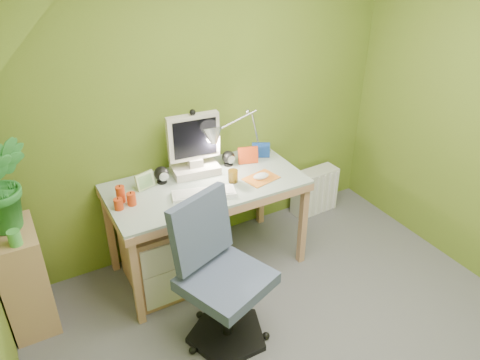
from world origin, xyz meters
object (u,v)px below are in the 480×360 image
potted_plant (2,184)px  task_chair (226,279)px  desk (208,226)px  desk_lamp (248,123)px  radiator (315,191)px  monitor (194,140)px  side_ledge (24,278)px

potted_plant → task_chair: potted_plant is taller
desk → desk_lamp: (0.45, 0.18, 0.68)m
potted_plant → desk_lamp: bearing=2.5°
task_chair → radiator: bearing=13.2°
desk_lamp → radiator: (0.75, 0.05, -0.85)m
desk_lamp → task_chair: size_ratio=0.61×
desk_lamp → monitor: bearing=165.9°
desk → monitor: bearing=90.5°
radiator → side_ledge: bearing=-178.6°
desk → potted_plant: potted_plant is taller
monitor → radiator: 1.45m
monitor → side_ledge: monitor is taller
desk_lamp → potted_plant: 1.72m
desk_lamp → radiator: 1.13m
side_ledge → radiator: (2.49, 0.18, -0.16)m
task_chair → desk: bearing=52.8°
desk_lamp → radiator: size_ratio=1.46×
task_chair → monitor: bearing=56.0°
monitor → radiator: monitor is taller
desk_lamp → potted_plant: bearing=168.4°
desk_lamp → radiator: bearing=-10.2°
monitor → task_chair: (-0.21, -0.90, -0.52)m
side_ledge → radiator: 2.50m
monitor → side_ledge: bearing=-168.4°
monitor → task_chair: monitor is taller
potted_plant → desk: bearing=-4.7°
task_chair → desk_lamp: bearing=32.8°
monitor → task_chair: size_ratio=0.53×
monitor → task_chair: bearing=-97.2°
desk → radiator: 1.23m
desk → desk_lamp: bearing=22.3°
desk → potted_plant: 1.44m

